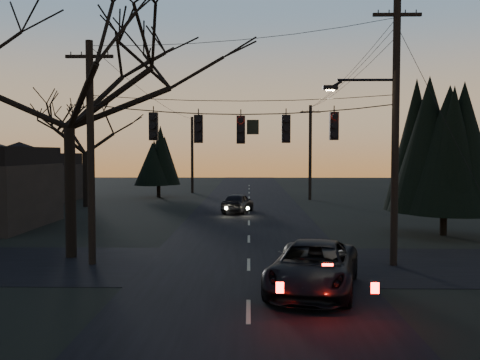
{
  "coord_description": "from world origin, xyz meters",
  "views": [
    {
      "loc": [
        0.02,
        -10.18,
        4.31
      ],
      "look_at": [
        -0.32,
        9.26,
        3.29
      ],
      "focal_mm": 40.0,
      "sensor_mm": 36.0,
      "label": 1
    }
  ],
  "objects_px": {
    "utility_pole_right": "(393,266)",
    "utility_pole_far_r": "(310,200)",
    "utility_pole_far_l": "(192,193)",
    "sedan_oncoming_a": "(238,203)",
    "utility_pole_left": "(92,264)",
    "bare_tree_left": "(68,75)",
    "evergreen_right": "(445,154)",
    "suv_near": "(314,268)"
  },
  "relations": [
    {
      "from": "sedan_oncoming_a",
      "to": "utility_pole_left",
      "type": "bearing_deg",
      "value": 86.28
    },
    {
      "from": "utility_pole_far_l",
      "to": "sedan_oncoming_a",
      "type": "distance_m",
      "value": 19.26
    },
    {
      "from": "bare_tree_left",
      "to": "sedan_oncoming_a",
      "type": "xyz_separation_m",
      "value": [
        6.46,
        16.13,
        -6.69
      ]
    },
    {
      "from": "bare_tree_left",
      "to": "utility_pole_far_r",
      "type": "bearing_deg",
      "value": 64.42
    },
    {
      "from": "suv_near",
      "to": "sedan_oncoming_a",
      "type": "distance_m",
      "value": 21.52
    },
    {
      "from": "utility_pole_far_l",
      "to": "sedan_oncoming_a",
      "type": "relative_size",
      "value": 1.96
    },
    {
      "from": "bare_tree_left",
      "to": "sedan_oncoming_a",
      "type": "distance_m",
      "value": 18.61
    },
    {
      "from": "bare_tree_left",
      "to": "evergreen_right",
      "type": "height_order",
      "value": "bare_tree_left"
    },
    {
      "from": "utility_pole_right",
      "to": "bare_tree_left",
      "type": "distance_m",
      "value": 14.8
    },
    {
      "from": "utility_pole_far_r",
      "to": "utility_pole_right",
      "type": "bearing_deg",
      "value": -90.0
    },
    {
      "from": "utility_pole_left",
      "to": "suv_near",
      "type": "distance_m",
      "value": 8.92
    },
    {
      "from": "utility_pole_right",
      "to": "sedan_oncoming_a",
      "type": "height_order",
      "value": "utility_pole_right"
    },
    {
      "from": "bare_tree_left",
      "to": "evergreen_right",
      "type": "relative_size",
      "value": 1.47
    },
    {
      "from": "utility_pole_right",
      "to": "bare_tree_left",
      "type": "bearing_deg",
      "value": 174.01
    },
    {
      "from": "utility_pole_far_l",
      "to": "sedan_oncoming_a",
      "type": "bearing_deg",
      "value": -74.33
    },
    {
      "from": "utility_pole_far_l",
      "to": "bare_tree_left",
      "type": "xyz_separation_m",
      "value": [
        -1.26,
        -34.66,
        7.39
      ]
    },
    {
      "from": "utility_pole_right",
      "to": "utility_pole_far_r",
      "type": "bearing_deg",
      "value": 90.0
    },
    {
      "from": "evergreen_right",
      "to": "suv_near",
      "type": "distance_m",
      "value": 14.35
    },
    {
      "from": "utility_pole_left",
      "to": "evergreen_right",
      "type": "xyz_separation_m",
      "value": [
        16.08,
        7.48,
        4.18
      ]
    },
    {
      "from": "utility_pole_far_r",
      "to": "bare_tree_left",
      "type": "distance_m",
      "value": 30.47
    },
    {
      "from": "utility_pole_left",
      "to": "utility_pole_far_r",
      "type": "bearing_deg",
      "value": 67.67
    },
    {
      "from": "utility_pole_left",
      "to": "utility_pole_far_r",
      "type": "height_order",
      "value": "same"
    },
    {
      "from": "utility_pole_far_r",
      "to": "bare_tree_left",
      "type": "bearing_deg",
      "value": -115.58
    },
    {
      "from": "utility_pole_right",
      "to": "utility_pole_left",
      "type": "bearing_deg",
      "value": 180.0
    },
    {
      "from": "utility_pole_right",
      "to": "utility_pole_left",
      "type": "xyz_separation_m",
      "value": [
        -11.5,
        0.0,
        0.0
      ]
    },
    {
      "from": "utility_pole_far_r",
      "to": "suv_near",
      "type": "relative_size",
      "value": 1.57
    },
    {
      "from": "utility_pole_far_r",
      "to": "bare_tree_left",
      "type": "height_order",
      "value": "bare_tree_left"
    },
    {
      "from": "utility_pole_far_l",
      "to": "suv_near",
      "type": "bearing_deg",
      "value": -78.65
    },
    {
      "from": "utility_pole_left",
      "to": "utility_pole_far_r",
      "type": "relative_size",
      "value": 1.0
    },
    {
      "from": "suv_near",
      "to": "sedan_oncoming_a",
      "type": "height_order",
      "value": "suv_near"
    },
    {
      "from": "utility_pole_left",
      "to": "evergreen_right",
      "type": "height_order",
      "value": "evergreen_right"
    },
    {
      "from": "evergreen_right",
      "to": "sedan_oncoming_a",
      "type": "bearing_deg",
      "value": 137.46
    },
    {
      "from": "utility_pole_far_l",
      "to": "utility_pole_far_r",
      "type": "bearing_deg",
      "value": -34.82
    },
    {
      "from": "utility_pole_left",
      "to": "evergreen_right",
      "type": "relative_size",
      "value": 1.18
    },
    {
      "from": "sedan_oncoming_a",
      "to": "suv_near",
      "type": "bearing_deg",
      "value": 110.34
    },
    {
      "from": "utility_pole_far_l",
      "to": "suv_near",
      "type": "distance_m",
      "value": 40.68
    },
    {
      "from": "utility_pole_right",
      "to": "utility_pole_far_l",
      "type": "xyz_separation_m",
      "value": [
        -11.5,
        36.0,
        0.0
      ]
    },
    {
      "from": "utility_pole_far_l",
      "to": "suv_near",
      "type": "relative_size",
      "value": 1.48
    },
    {
      "from": "utility_pole_right",
      "to": "utility_pole_left",
      "type": "relative_size",
      "value": 1.18
    },
    {
      "from": "utility_pole_far_l",
      "to": "evergreen_right",
      "type": "xyz_separation_m",
      "value": [
        16.08,
        -28.52,
        4.18
      ]
    },
    {
      "from": "utility_pole_left",
      "to": "bare_tree_left",
      "type": "xyz_separation_m",
      "value": [
        -1.26,
        1.34,
        7.39
      ]
    },
    {
      "from": "utility_pole_far_r",
      "to": "suv_near",
      "type": "xyz_separation_m",
      "value": [
        -3.5,
        -31.87,
        0.75
      ]
    }
  ]
}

